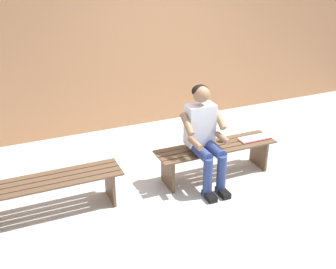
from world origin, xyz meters
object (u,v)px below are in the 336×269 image
at_px(person_seated, 204,134).
at_px(apple, 222,138).
at_px(bench_near, 216,153).
at_px(bench_far, 49,188).
at_px(book_open, 254,138).

bearing_deg(person_seated, apple, -153.47).
xyz_separation_m(bench_near, bench_far, (2.04, -0.00, 0.00)).
bearing_deg(person_seated, bench_far, -3.10).
relative_size(bench_near, bench_far, 0.98).
bearing_deg(bench_far, book_open, 179.53).
xyz_separation_m(bench_near, book_open, (-0.54, 0.02, 0.11)).
height_order(bench_near, person_seated, person_seated).
distance_m(bench_far, apple, 2.18).
xyz_separation_m(person_seated, book_open, (-0.77, -0.08, -0.24)).
height_order(person_seated, book_open, person_seated).
bearing_deg(person_seated, book_open, -174.26).
height_order(person_seated, apple, person_seated).
bearing_deg(apple, book_open, 166.27).
distance_m(bench_near, person_seated, 0.43).
bearing_deg(book_open, bench_near, -2.33).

